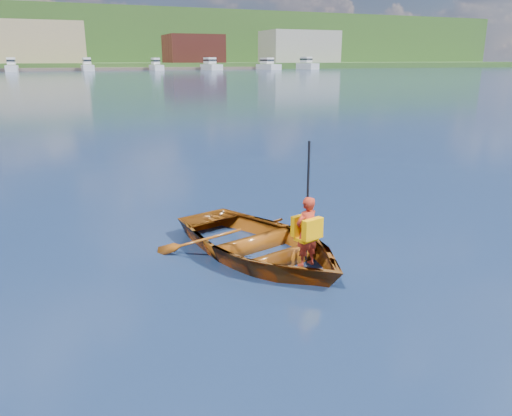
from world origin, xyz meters
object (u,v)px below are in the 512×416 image
(child_paddler, at_px, (307,231))
(dock, at_px, (90,69))
(rowboat, at_px, (259,244))
(marina_yachts, at_px, (88,66))

(child_paddler, xyz_separation_m, dock, (8.82, 148.16, -0.24))
(rowboat, relative_size, child_paddler, 2.23)
(rowboat, distance_m, dock, 147.63)
(child_paddler, bearing_deg, marina_yachts, 86.82)
(rowboat, xyz_separation_m, child_paddler, (0.40, -0.82, 0.43))
(child_paddler, relative_size, marina_yachts, 0.01)
(dock, bearing_deg, marina_yachts, -100.15)
(marina_yachts, bearing_deg, dock, 79.85)
(rowboat, xyz_separation_m, dock, (9.22, 147.34, 0.19))
(rowboat, height_order, marina_yachts, marina_yachts)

